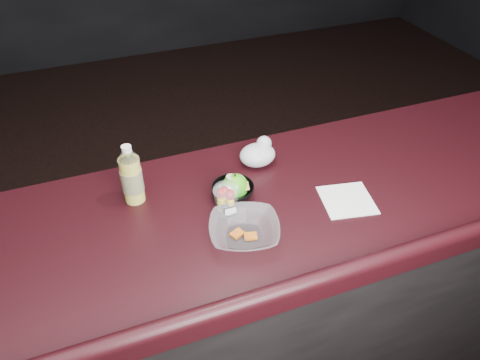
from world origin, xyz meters
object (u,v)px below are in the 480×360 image
Objects in this scene: green_apple at (235,185)px; takeout_bowl at (244,231)px; fruit_cup at (226,199)px; snack_bowl at (233,190)px; lemonade_bottle at (132,178)px.

takeout_bowl is (-0.04, -0.19, -0.01)m from green_apple.
fruit_cup is 0.81× the size of snack_bowl.
fruit_cup is 0.44× the size of takeout_bowl.
lemonade_bottle is 0.32m from snack_bowl.
fruit_cup is at bearing -123.95° from snack_bowl.
takeout_bowl is (0.27, -0.28, -0.06)m from lemonade_bottle.
fruit_cup is 0.09m from snack_bowl.
snack_bowl is 0.19m from takeout_bowl.
snack_bowl is at bearing 56.05° from fruit_cup.
lemonade_bottle is 1.47× the size of snack_bowl.
green_apple is (0.06, 0.07, -0.02)m from fruit_cup.
takeout_bowl is (-0.03, -0.19, -0.00)m from snack_bowl.
green_apple is (0.31, -0.09, -0.05)m from lemonade_bottle.
green_apple is at bearing 77.45° from takeout_bowl.
fruit_cup is at bearing -33.16° from lemonade_bottle.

